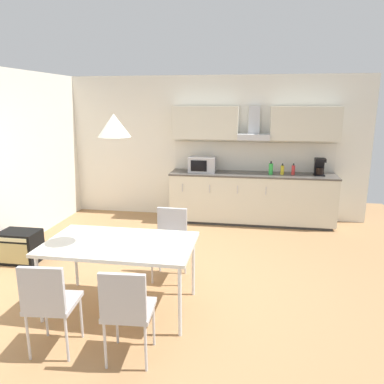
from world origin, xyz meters
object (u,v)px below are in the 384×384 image
bottle_yellow (282,170)px  guitar_amp (20,247)px  bottle_green (271,169)px  chair_near_left (49,299)px  dining_table (120,246)px  chair_far_right (170,236)px  chair_near_right (127,306)px  microwave (202,164)px  bottle_red (293,170)px  pendant_lamp (114,125)px  coffee_maker (319,167)px

bottle_yellow → guitar_amp: 4.37m
bottle_green → chair_near_left: bottle_green is taller
bottle_green → bottle_yellow: bearing=9.4°
bottle_green → dining_table: (-1.65, -3.16, -0.31)m
chair_far_right → bottle_yellow: bearing=57.5°
guitar_amp → bottle_green: bearing=33.1°
bottle_yellow → guitar_amp: bottle_yellow is taller
dining_table → chair_near_right: 0.92m
microwave → bottle_green: microwave is taller
bottle_red → bottle_yellow: bearing=-174.9°
chair_far_right → guitar_amp: size_ratio=1.67×
chair_far_right → pendant_lamp: (-0.35, -0.84, 1.42)m
chair_near_left → chair_far_right: size_ratio=1.00×
chair_near_left → pendant_lamp: bearing=67.8°
microwave → bottle_red: bearing=0.3°
bottle_yellow → dining_table: 3.70m
bottle_green → dining_table: bottle_green is taller
microwave → dining_table: microwave is taller
chair_near_left → dining_table: bearing=67.8°
chair_near_left → chair_near_right: bearing=-0.0°
coffee_maker → chair_near_right: (-2.13, -4.07, -0.53)m
coffee_maker → chair_near_left: coffee_maker is taller
bottle_yellow → chair_far_right: bottle_yellow is taller
microwave → guitar_amp: microwave is taller
coffee_maker → dining_table: coffee_maker is taller
bottle_red → dining_table: bottle_red is taller
coffee_maker → bottle_yellow: 0.64m
microwave → coffee_maker: bearing=0.7°
dining_table → chair_far_right: (0.35, 0.84, -0.17)m
bottle_green → microwave: bearing=178.0°
dining_table → chair_near_right: bearing=-67.1°
chair_near_right → microwave: bearing=89.0°
bottle_red → chair_near_right: size_ratio=0.23×
bottle_yellow → chair_near_left: 4.61m
microwave → bottle_yellow: bearing=-0.4°
chair_near_right → coffee_maker: bearing=62.3°
bottle_green → pendant_lamp: (-1.65, -3.16, 0.93)m
microwave → chair_near_right: 4.07m
microwave → chair_near_left: 4.14m
dining_table → microwave: bearing=82.5°
dining_table → chair_near_left: (-0.34, -0.83, -0.17)m
bottle_green → chair_near_right: (-1.30, -4.00, -0.49)m
bottle_red → pendant_lamp: 3.92m
coffee_maker → bottle_green: (-0.83, -0.07, -0.05)m
coffee_maker → chair_near_left: 4.98m
chair_near_right → pendant_lamp: (-0.35, 0.83, 1.42)m
bottle_red → chair_near_left: (-2.38, -4.05, -0.47)m
coffee_maker → bottle_yellow: coffee_maker is taller
bottle_red → bottle_yellow: 0.19m
coffee_maker → pendant_lamp: size_ratio=0.94×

